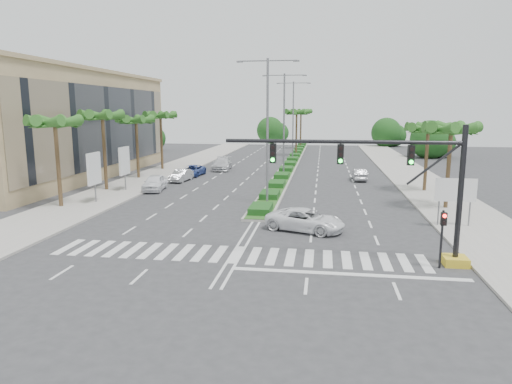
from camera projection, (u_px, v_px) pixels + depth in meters
ground at (236, 255)px, 25.23m from camera, size 160.00×160.00×0.00m
footpath_right at (437, 195)px, 42.51m from camera, size 6.00×120.00×0.15m
footpath_left at (128, 187)px, 46.86m from camera, size 6.00×120.00×0.15m
median at (292, 162)px, 69.01m from camera, size 2.20×75.00×0.20m
median_grass at (292, 161)px, 68.99m from camera, size 1.80×75.00×0.04m
building at (59, 126)px, 53.19m from camera, size 12.00×36.00×12.00m
signal_gantry at (414, 198)px, 23.28m from camera, size 12.60×1.20×7.20m
pedestrian_signal at (443, 229)px, 22.69m from camera, size 0.28×0.36×3.00m
direction_sign at (456, 192)px, 30.64m from camera, size 2.70×0.11×3.40m
billboard_near at (94, 169)px, 38.46m from camera, size 0.18×2.10×4.35m
billboard_far at (124, 161)px, 44.30m from camera, size 0.18×2.10×4.35m
palm_left_near at (55, 125)px, 36.13m from camera, size 4.57×4.68×7.55m
palm_left_mid at (102, 118)px, 43.85m from camera, size 4.57×4.68×7.95m
palm_left_far at (136, 122)px, 51.74m from camera, size 4.57×4.68×7.35m
palm_left_end at (161, 117)px, 59.46m from camera, size 4.57×4.68×7.75m
palm_right_near at (451, 132)px, 35.67m from camera, size 4.57×4.68×7.05m
palm_right_far at (428, 131)px, 43.51m from camera, size 4.57×4.68×6.75m
palm_median_a at (297, 114)px, 77.48m from camera, size 4.57×4.68×8.05m
palm_median_b at (301, 113)px, 92.09m from camera, size 4.57×4.68×8.05m
streetlight_near at (267, 123)px, 37.64m from camera, size 5.10×0.25×12.00m
streetlight_mid at (284, 119)px, 53.21m from camera, size 5.10×0.25×12.00m
streetlight_far at (293, 117)px, 68.79m from camera, size 5.10×0.25×12.00m
car_parked_a at (155, 183)px, 45.07m from camera, size 2.40×4.80×1.57m
car_parked_b at (181, 175)px, 50.87m from camera, size 1.83×4.16×1.33m
car_parked_c at (193, 171)px, 55.02m from camera, size 2.45×4.78×1.29m
car_parked_d at (222, 164)px, 60.51m from camera, size 2.75×5.72×1.61m
car_crossing at (305, 220)px, 30.14m from camera, size 5.72×4.04×1.45m
car_right at (359, 175)px, 51.56m from camera, size 1.50×4.06×1.33m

